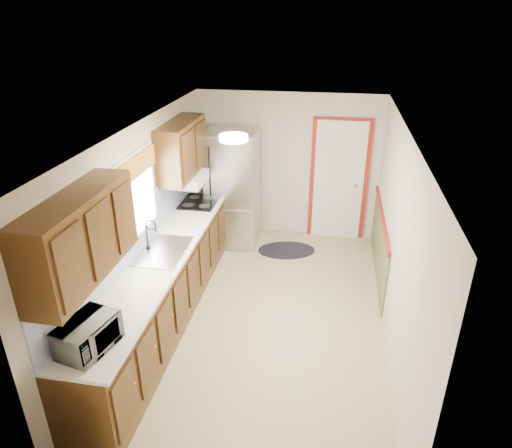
% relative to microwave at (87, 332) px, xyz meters
% --- Properties ---
extents(room_shell, '(3.20, 5.20, 2.52)m').
position_rel_microwave_xyz_m(room_shell, '(1.20, 1.95, 0.09)').
color(room_shell, tan).
rests_on(room_shell, ground).
extents(kitchen_run, '(0.63, 4.00, 2.20)m').
position_rel_microwave_xyz_m(kitchen_run, '(-0.04, 1.66, -0.30)').
color(kitchen_run, '#3C220D').
rests_on(kitchen_run, ground).
extents(back_wall_trim, '(1.12, 2.30, 2.08)m').
position_rel_microwave_xyz_m(back_wall_trim, '(2.19, 4.16, -0.22)').
color(back_wall_trim, maroon).
rests_on(back_wall_trim, ground).
extents(ceiling_fixture, '(0.30, 0.30, 0.06)m').
position_rel_microwave_xyz_m(ceiling_fixture, '(0.90, 1.75, 1.25)').
color(ceiling_fixture, '#FFD88C').
rests_on(ceiling_fixture, room_shell).
extents(microwave, '(0.39, 0.56, 0.34)m').
position_rel_microwave_xyz_m(microwave, '(0.00, 0.00, 0.00)').
color(microwave, white).
rests_on(microwave, kitchen_run).
extents(refrigerator, '(0.79, 0.79, 1.88)m').
position_rel_microwave_xyz_m(refrigerator, '(0.38, 3.95, -0.17)').
color(refrigerator, '#B7B7BC').
rests_on(refrigerator, ground).
extents(rug, '(1.03, 0.78, 0.01)m').
position_rel_microwave_xyz_m(rug, '(1.30, 3.73, -1.11)').
color(rug, black).
rests_on(rug, ground).
extents(cooktop, '(0.52, 0.62, 0.02)m').
position_rel_microwave_xyz_m(cooktop, '(0.01, 3.27, -0.16)').
color(cooktop, black).
rests_on(cooktop, kitchen_run).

